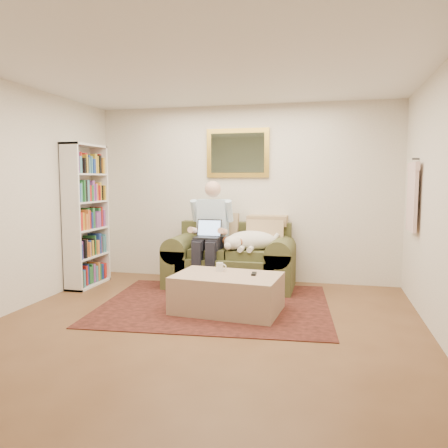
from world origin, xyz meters
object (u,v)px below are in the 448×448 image
at_px(sofa, 231,265).
at_px(seated_man, 210,235).
at_px(bookshelf, 86,216).
at_px(sleeping_dog, 252,240).
at_px(ottoman, 227,293).
at_px(laptop, 208,233).
at_px(coffee_mug, 220,267).

xyz_separation_m(sofa, seated_man, (-0.27, -0.16, 0.44)).
distance_m(seated_man, bookshelf, 1.78).
xyz_separation_m(sleeping_dog, ottoman, (-0.09, -1.10, -0.46)).
bearing_deg(sofa, sleeping_dog, -15.74).
distance_m(laptop, ottoman, 1.21).
height_order(seated_man, ottoman, seated_man).
bearing_deg(sleeping_dog, seated_man, -172.87).
bearing_deg(laptop, coffee_mug, -65.44).
distance_m(seated_man, sleeping_dog, 0.59).
xyz_separation_m(laptop, coffee_mug, (0.36, -0.78, -0.30)).
height_order(sofa, ottoman, sofa).
bearing_deg(coffee_mug, bookshelf, 164.18).
bearing_deg(sleeping_dog, ottoman, -94.90).
distance_m(laptop, bookshelf, 1.76).
relative_size(sleeping_dog, coffee_mug, 7.30).
bearing_deg(sleeping_dog, coffee_mug, -103.81).
distance_m(coffee_mug, bookshelf, 2.24).
bearing_deg(laptop, sofa, 41.02).
xyz_separation_m(laptop, ottoman, (0.49, -0.95, -0.57)).
bearing_deg(ottoman, sleeping_dog, 85.10).
relative_size(seated_man, ottoman, 1.26).
bearing_deg(ottoman, coffee_mug, 127.41).
bearing_deg(seated_man, ottoman, -64.42).
bearing_deg(seated_man, sleeping_dog, 7.13).
bearing_deg(bookshelf, sofa, 11.80).
relative_size(laptop, coffee_mug, 3.44).
bearing_deg(sofa, bookshelf, -168.20).
xyz_separation_m(sofa, coffee_mug, (0.09, -1.01, 0.17)).
bearing_deg(sleeping_dog, bookshelf, -171.94).
bearing_deg(laptop, sleeping_dog, 13.64).
xyz_separation_m(seated_man, bookshelf, (-1.74, -0.26, 0.25)).
height_order(sofa, sleeping_dog, sofa).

